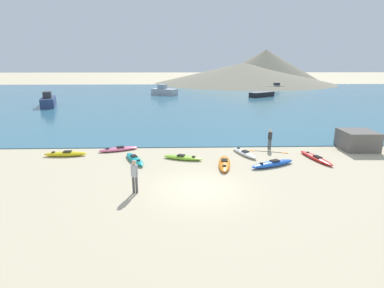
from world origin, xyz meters
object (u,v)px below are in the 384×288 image
Objects in this scene: kayak_on_sand_0 at (66,154)px; kayak_on_sand_4 at (135,159)px; kayak_on_sand_1 at (183,157)px; kayak_on_sand_6 at (118,149)px; moored_boat_2 at (164,91)px; shoreline_rock at (357,140)px; person_near_waterline at (270,138)px; moored_boat_0 at (48,101)px; kayak_on_sand_5 at (273,164)px; kayak_on_sand_3 at (244,153)px; kayak_on_sand_2 at (316,158)px; kayak_on_sand_7 at (224,163)px; person_near_foreground at (135,174)px; loose_paddle at (268,152)px; moored_boat_1 at (275,87)px; moored_boat_3 at (262,94)px.

kayak_on_sand_0 is 5.14m from kayak_on_sand_4.
kayak_on_sand_6 is (-4.75, 2.20, -0.00)m from kayak_on_sand_1.
moored_boat_2 reaches higher than shoreline_rock.
moored_boat_2 reaches higher than person_near_waterline.
kayak_on_sand_6 is 0.47× the size of moored_boat_0.
moored_boat_0 reaches higher than kayak_on_sand_5.
kayak_on_sand_3 is 0.92× the size of kayak_on_sand_5.
kayak_on_sand_2 is at bearing -2.07° from kayak_on_sand_1.
person_near_foreground reaches higher than kayak_on_sand_7.
loose_paddle is (8.58, 6.87, -0.96)m from person_near_foreground.
kayak_on_sand_7 reaches higher than kayak_on_sand_3.
kayak_on_sand_3 is at bearing 117.65° from kayak_on_sand_5.
kayak_on_sand_7 reaches higher than kayak_on_sand_6.
kayak_on_sand_3 is 2.78m from kayak_on_sand_5.
moored_boat_1 is at bearing 75.95° from kayak_on_sand_2.
loose_paddle is (-8.84, -36.37, -0.49)m from moored_boat_3.
kayak_on_sand_7 is 2.08× the size of person_near_waterline.
shoreline_rock reaches higher than kayak_on_sand_3.
kayak_on_sand_3 is 0.91× the size of kayak_on_sand_7.
person_near_waterline is 6.56m from shoreline_rock.
kayak_on_sand_5 is at bearing -153.86° from shoreline_rock.
shoreline_rock reaches higher than kayak_on_sand_6.
kayak_on_sand_0 is 1.05× the size of kayak_on_sand_1.
person_near_foreground is (2.38, -7.50, 0.85)m from kayak_on_sand_6.
kayak_on_sand_0 is at bearing 169.63° from kayak_on_sand_5.
moored_boat_2 is (-3.74, 41.78, 0.65)m from kayak_on_sand_1.
moored_boat_2 reaches higher than kayak_on_sand_0.
person_near_waterline is at bearing -41.76° from moored_boat_0.
kayak_on_sand_6 is 0.54× the size of moored_boat_3.
kayak_on_sand_5 is 1.85× the size of person_near_foreground.
kayak_on_sand_0 is 1.92× the size of person_near_waterline.
kayak_on_sand_0 is at bearing -119.74° from moored_boat_1.
moored_boat_1 is 29.63m from moored_boat_2.
kayak_on_sand_1 is at bearing 164.67° from kayak_on_sand_5.
shoreline_rock is at bearing 25.70° from person_near_foreground.
moored_boat_3 is at bearing 68.06° from person_near_foreground.
moored_boat_1 is (27.50, 52.87, 0.48)m from kayak_on_sand_6.
loose_paddle is at bearing -3.30° from kayak_on_sand_6.
kayak_on_sand_4 is 2.96m from kayak_on_sand_6.
kayak_on_sand_2 is at bearing 23.88° from person_near_foreground.
kayak_on_sand_5 is at bearing -103.45° from moored_boat_3.
kayak_on_sand_0 is 1.72× the size of person_near_foreground.
moored_boat_3 is (34.89, 12.24, -0.33)m from moored_boat_0.
person_near_foreground is at bearing -154.72° from kayak_on_sand_5.
kayak_on_sand_3 is at bearing -45.71° from moored_boat_0.
moored_boat_3 is at bearing 76.55° from kayak_on_sand_5.
kayak_on_sand_7 is (5.78, -1.02, -0.01)m from kayak_on_sand_4.
kayak_on_sand_4 is 9.57m from loose_paddle.
kayak_on_sand_6 is (-1.58, 2.51, -0.03)m from kayak_on_sand_4.
kayak_on_sand_6 is at bearing 155.21° from kayak_on_sand_1.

